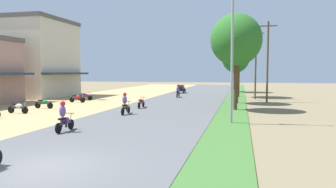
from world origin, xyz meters
TOP-DOWN VIEW (x-y plane):
  - ground_plane at (0.00, 0.00)m, footprint 180.00×180.00m
  - road_strip at (0.00, 0.00)m, footprint 9.00×140.00m
  - median_strip at (5.70, 0.00)m, footprint 2.40×140.00m
  - shophouse_mid at (-19.98, 27.13)m, footprint 9.53×9.33m
  - parked_motorbike_third at (-10.41, 11.80)m, footprint 1.80×0.54m
  - parked_motorbike_fourth at (-10.46, 15.16)m, footprint 1.80×0.54m
  - parked_motorbike_fifth at (-10.36, 20.77)m, footprint 1.80×0.54m
  - parked_motorbike_sixth at (-10.85, 23.39)m, footprint 1.80×0.54m
  - median_tree_nearest at (5.90, 18.14)m, footprint 4.29×4.29m
  - median_tree_second at (5.87, 24.14)m, footprint 4.08×4.08m
  - median_tree_third at (6.00, 32.53)m, footprint 4.62×4.62m
  - median_tree_fourth at (5.42, 42.70)m, footprint 4.54×4.54m
  - streetlamp_near at (5.80, 10.99)m, footprint 3.16×0.20m
  - streetlamp_mid at (5.80, 27.74)m, footprint 3.16×0.20m
  - streetlamp_far at (5.80, 48.39)m, footprint 3.16×0.20m
  - utility_pole_near at (9.09, 26.34)m, footprint 1.80×0.20m
  - utility_pole_far at (8.01, 30.13)m, footprint 1.80×0.20m
  - car_hatchback_black at (-2.49, 37.65)m, footprint 1.04×2.00m
  - motorbike_foreground_rider at (-2.82, 5.85)m, footprint 0.54×1.80m
  - motorbike_ahead_second at (-2.10, 13.11)m, footprint 0.54×1.80m
  - motorbike_ahead_third at (-2.26, 17.49)m, footprint 0.54×1.80m
  - motorbike_ahead_fourth at (-1.33, 29.41)m, footprint 0.54×1.80m

SIDE VIEW (x-z plane):
  - ground_plane at x=0.00m, z-range 0.00..0.00m
  - median_strip at x=5.70m, z-range 0.00..0.06m
  - road_strip at x=0.00m, z-range 0.00..0.08m
  - parked_motorbike_third at x=-10.41m, z-range 0.08..1.02m
  - parked_motorbike_fourth at x=-10.46m, z-range 0.08..1.02m
  - parked_motorbike_fifth at x=-10.36m, z-range 0.08..1.02m
  - parked_motorbike_sixth at x=-10.85m, z-range 0.08..1.02m
  - motorbike_ahead_third at x=-2.26m, z-range 0.10..1.04m
  - car_hatchback_black at x=-2.49m, z-range 0.13..1.36m
  - motorbike_foreground_rider at x=-2.82m, z-range 0.03..1.69m
  - motorbike_ahead_second at x=-2.10m, z-range 0.03..1.69m
  - motorbike_ahead_fourth at x=-1.33m, z-range 0.03..1.69m
  - utility_pole_far at x=8.01m, z-range 0.19..8.55m
  - streetlamp_far at x=5.80m, z-range 0.65..8.11m
  - streetlamp_mid at x=5.80m, z-range 0.65..8.32m
  - utility_pole_near at x=9.09m, z-range 0.19..8.85m
  - streetlamp_near at x=5.80m, z-range 0.66..9.00m
  - shophouse_mid at x=-19.98m, z-range 0.00..10.10m
  - median_tree_second at x=5.87m, z-range 1.96..9.64m
  - median_tree_fourth at x=5.42m, z-range 1.57..10.05m
  - median_tree_nearest at x=5.90m, z-range 1.90..10.01m
  - median_tree_third at x=6.00m, z-range 2.76..12.54m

